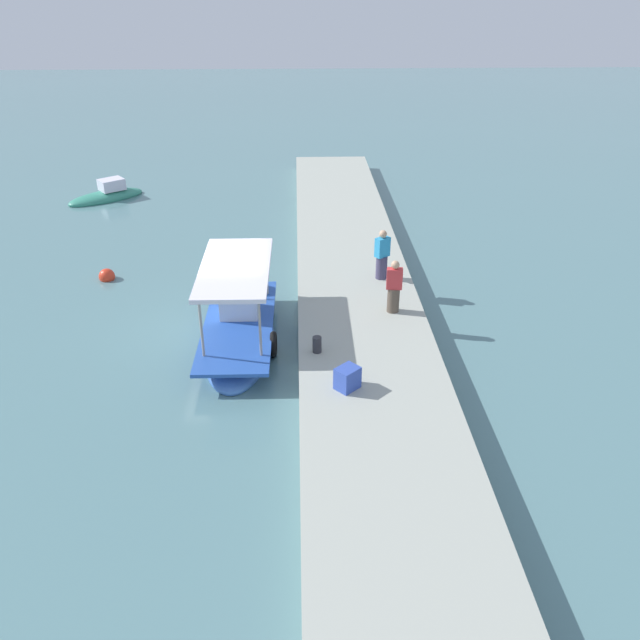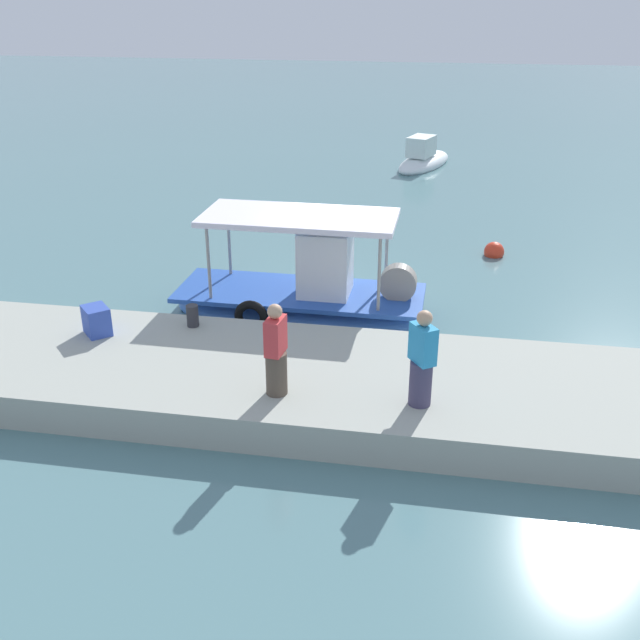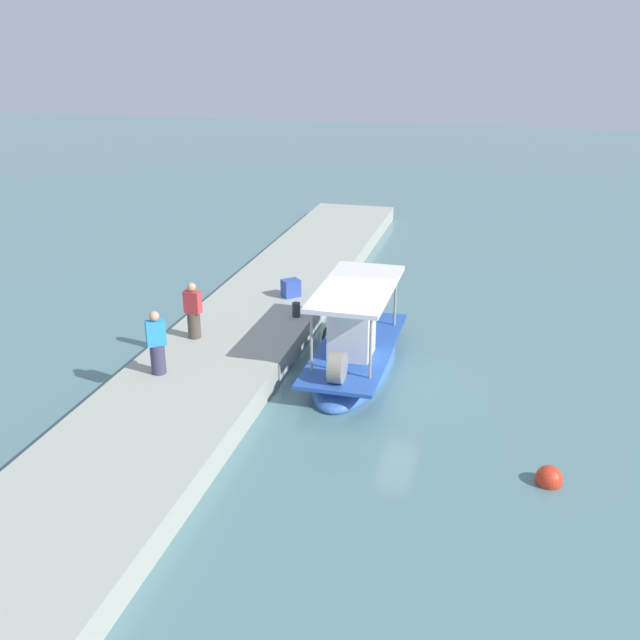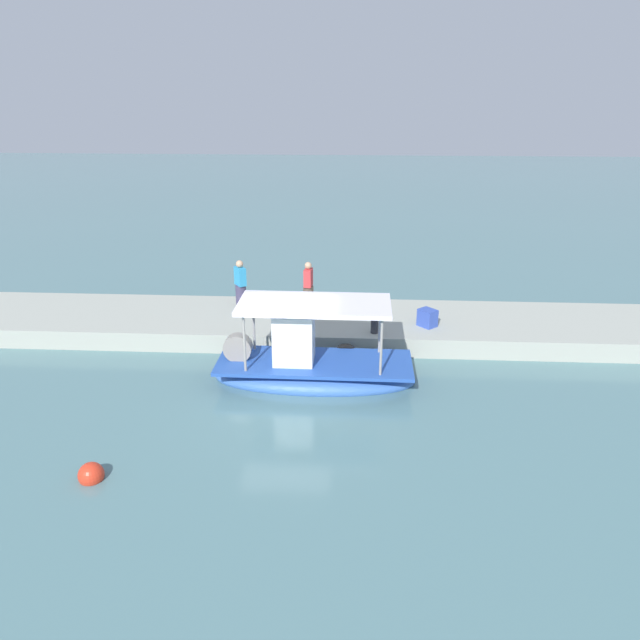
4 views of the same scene
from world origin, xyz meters
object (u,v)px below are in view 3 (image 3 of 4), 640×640
Objects in this scene: cargo_crate at (291,288)px; marker_buoy at (549,479)px; main_fishing_boat at (355,353)px; fisherman_near_bollard at (193,313)px; fisherman_by_crate at (157,345)px; mooring_bollard at (296,310)px.

marker_buoy is at bearing 44.70° from cargo_crate.
main_fishing_boat is 10.17× the size of cargo_crate.
fisherman_near_bollard reaches higher than cargo_crate.
fisherman_by_crate is at bearing 1.58° from fisherman_near_bollard.
cargo_crate is 1.02× the size of marker_buoy.
fisherman_by_crate is 6.52m from cargo_crate.
marker_buoy is (7.90, 7.82, -0.80)m from cargo_crate.
cargo_crate reaches higher than marker_buoy.
mooring_bollard is (-4.60, 2.24, -0.53)m from fisherman_by_crate.
fisherman_by_crate reaches higher than mooring_bollard.
fisherman_by_crate is at bearing -13.95° from cargo_crate.
marker_buoy is (4.36, 4.96, -0.34)m from main_fishing_boat.
marker_buoy is (3.95, 9.45, -1.25)m from fisherman_near_bollard.
cargo_crate is (-6.31, 1.57, -0.47)m from fisherman_by_crate.
cargo_crate is (-3.54, -2.86, 0.46)m from main_fishing_boat.
main_fishing_boat is 4.60m from fisherman_near_bollard.
mooring_bollard is at bearing 154.05° from fisherman_by_crate.
mooring_bollard is at bearing -130.03° from main_fishing_boat.
mooring_bollard is at bearing 21.52° from cargo_crate.
mooring_bollard is 9.49m from marker_buoy.
fisherman_by_crate is at bearing -58.00° from main_fishing_boat.
fisherman_near_bollard is 10.32m from marker_buoy.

